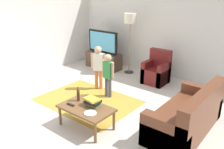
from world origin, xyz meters
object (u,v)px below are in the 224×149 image
at_px(floor_lamp, 130,22).
at_px(book_stack, 93,102).
at_px(tv, 103,42).
at_px(plate, 90,113).
at_px(child_center, 108,72).
at_px(tv_remote, 71,105).
at_px(tv_stand, 103,61).
at_px(couch, 189,117).
at_px(coffee_table, 86,110).
at_px(bottle, 78,95).
at_px(armchair, 157,72).
at_px(child_near_tv, 98,64).

xyz_separation_m(floor_lamp, book_stack, (1.19, -2.88, -1.04)).
height_order(tv, plate, tv).
relative_size(child_center, tv_remote, 6.16).
bearing_deg(tv_stand, floor_lamp, 9.57).
bearing_deg(couch, coffee_table, -145.20).
bearing_deg(floor_lamp, bottle, -73.87).
xyz_separation_m(armchair, plate, (0.31, -2.93, 0.13)).
bearing_deg(floor_lamp, tv_remote, -74.61).
height_order(couch, bottle, couch).
bearing_deg(child_center, plate, -61.47).
relative_size(tv_stand, child_center, 1.15).
height_order(tv_stand, bottle, bottle).
xyz_separation_m(child_near_tv, tv_remote, (0.75, -1.61, -0.24)).
xyz_separation_m(couch, book_stack, (-1.48, -0.94, 0.21)).
height_order(tv_stand, tv, tv).
bearing_deg(plate, floor_lamp, 113.54).
height_order(armchair, book_stack, armchair).
relative_size(tv_stand, coffee_table, 1.20).
height_order(couch, coffee_table, couch).
relative_size(tv_stand, couch, 0.67).
bearing_deg(tv, tv_remote, -59.16).
relative_size(armchair, child_center, 0.86).
bearing_deg(coffee_table, floor_lamp, 110.79).
bearing_deg(floor_lamp, child_near_tv, -86.05).
height_order(child_center, bottle, child_center).
bearing_deg(child_near_tv, book_stack, -51.65).
xyz_separation_m(tv, child_near_tv, (1.01, -1.33, -0.18)).
distance_m(armchair, child_near_tv, 1.66).
bearing_deg(bottle, child_center, 101.60).
bearing_deg(tv_stand, coffee_table, -54.39).
relative_size(tv, bottle, 3.84).
bearing_deg(armchair, plate, -84.00).
xyz_separation_m(tv, plate, (2.26, -2.95, -0.42)).
bearing_deg(child_near_tv, bottle, -62.20).
relative_size(tv, armchair, 1.22).
bearing_deg(bottle, child_near_tv, 117.80).
height_order(tv_stand, coffee_table, tv_stand).
bearing_deg(floor_lamp, armchair, -10.32).
distance_m(couch, bottle, 2.08).
bearing_deg(tv_remote, book_stack, 35.53).
bearing_deg(couch, tv_remote, -146.83).
distance_m(child_near_tv, plate, 2.06).
bearing_deg(bottle, coffee_table, -18.43).
relative_size(couch, bottle, 6.29).
height_order(armchair, bottle, armchair).
bearing_deg(tv_stand, child_center, -46.26).
bearing_deg(tv_remote, tv, 120.44).
xyz_separation_m(armchair, book_stack, (0.14, -2.69, 0.20)).
bearing_deg(plate, tv, 127.48).
distance_m(coffee_table, bottle, 0.36).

